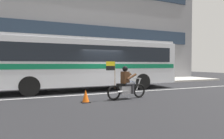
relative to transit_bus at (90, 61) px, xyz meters
name	(u,v)px	position (x,y,z in m)	size (l,w,h in m)	color
ground_plane	(103,92)	(0.46, -1.19, -1.88)	(60.00, 60.00, 0.00)	black
sidewalk_curb	(82,83)	(0.46, 3.91, -1.81)	(28.00, 3.80, 0.15)	#B7B2A8
lane_center_stripe	(107,93)	(0.46, -1.79, -1.88)	(26.60, 0.14, 0.01)	silver
office_building_facade	(76,11)	(0.46, 6.20, 4.82)	(28.00, 0.89, 13.38)	gray
transit_bus	(90,61)	(0.00, 0.00, 0.00)	(11.52, 2.65, 3.22)	silver
motorcycle_with_rider	(127,85)	(0.69, -3.78, -1.22)	(2.19, 0.67, 1.78)	black
fire_hydrant	(79,78)	(-0.01, 3.20, -1.36)	(0.22, 0.30, 0.75)	#4C8C3F
traffic_cone	(86,96)	(-1.32, -3.84, -1.63)	(0.36, 0.36, 0.55)	#EA590F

